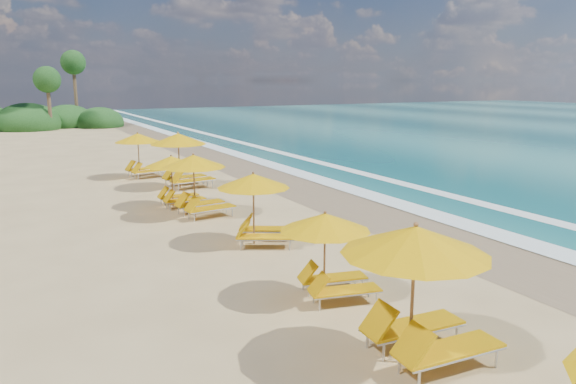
% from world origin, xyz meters
% --- Properties ---
extents(ground, '(160.00, 160.00, 0.00)m').
position_xyz_m(ground, '(0.00, 0.00, 0.00)').
color(ground, tan).
rests_on(ground, ground).
extents(wet_sand, '(4.00, 160.00, 0.01)m').
position_xyz_m(wet_sand, '(4.00, 0.00, 0.01)').
color(wet_sand, '#887351').
rests_on(wet_sand, ground).
extents(surf_foam, '(4.00, 160.00, 0.01)m').
position_xyz_m(surf_foam, '(6.70, 0.00, 0.03)').
color(surf_foam, white).
rests_on(surf_foam, ground).
extents(station_1, '(2.87, 2.68, 2.58)m').
position_xyz_m(station_1, '(-2.16, -9.02, 1.44)').
color(station_1, olive).
rests_on(station_1, ground).
extents(station_2, '(2.53, 2.44, 2.07)m').
position_xyz_m(station_2, '(-2.04, -5.91, 1.16)').
color(station_2, olive).
rests_on(station_2, ground).
extents(station_3, '(2.98, 2.98, 2.23)m').
position_xyz_m(station_3, '(-1.70, -1.35, 1.25)').
color(station_3, olive).
rests_on(station_3, ground).
extents(station_4, '(2.70, 2.55, 2.35)m').
position_xyz_m(station_4, '(-2.20, 2.77, 1.32)').
color(station_4, olive).
rests_on(station_4, ground).
extents(station_5, '(2.24, 2.07, 2.08)m').
position_xyz_m(station_5, '(-2.49, 4.71, 1.16)').
color(station_5, olive).
rests_on(station_5, ground).
extents(station_6, '(3.00, 2.82, 2.61)m').
position_xyz_m(station_6, '(-1.08, 8.29, 1.46)').
color(station_6, olive).
rests_on(station_6, ground).
extents(station_7, '(2.76, 2.62, 2.34)m').
position_xyz_m(station_7, '(-2.13, 11.95, 1.31)').
color(station_7, olive).
rests_on(station_7, ground).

